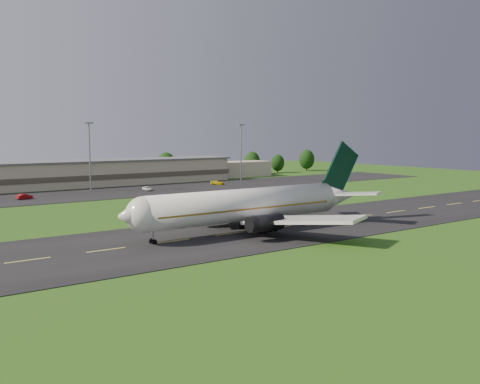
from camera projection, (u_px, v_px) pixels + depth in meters
ground at (230, 234)px, 90.86m from camera, size 360.00×360.00×0.00m
taxiway at (230, 234)px, 90.85m from camera, size 220.00×30.00×0.10m
apron at (84, 195)px, 149.00m from camera, size 260.00×30.00×0.10m
airliner at (248, 205)px, 92.63m from camera, size 51.22×42.18×15.57m
terminal at (77, 174)px, 171.81m from camera, size 145.00×16.00×8.40m
light_mast_centre at (89, 148)px, 156.97m from camera, size 2.40×1.20×20.35m
light_mast_east at (241, 146)px, 188.85m from camera, size 2.40×1.20×20.35m
tree_line at (144, 167)px, 196.14m from camera, size 199.60×9.14×9.99m
service_vehicle_b at (24, 197)px, 138.22m from camera, size 4.48×2.91×1.39m
service_vehicle_c at (147, 189)px, 158.88m from camera, size 2.50×4.61×1.23m
service_vehicle_d at (217, 183)px, 177.08m from camera, size 4.47×4.66×1.33m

